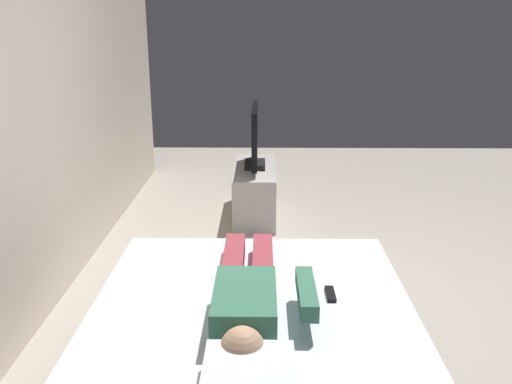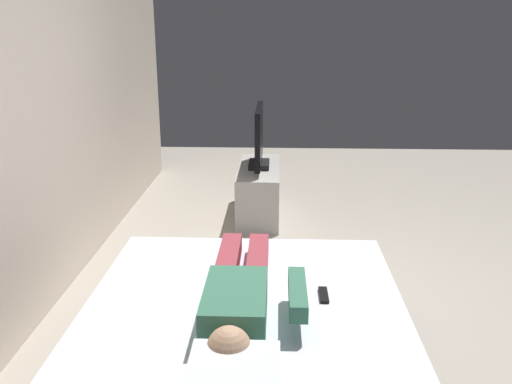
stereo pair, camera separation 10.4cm
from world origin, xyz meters
name	(u,v)px [view 1 (the left image)]	position (x,y,z in m)	size (l,w,h in m)	color
ground_plane	(334,311)	(0.00, 0.00, 0.00)	(10.00, 10.00, 0.00)	#ADA393
back_wall	(45,93)	(0.40, 1.95, 1.40)	(6.40, 0.10, 2.80)	beige
bed	(252,364)	(-0.98, 0.53, 0.26)	(1.94, 1.64, 0.54)	#333338
person	(249,295)	(-0.95, 0.55, 0.62)	(1.26, 0.46, 0.18)	#387056
remote	(330,294)	(-0.80, 0.14, 0.55)	(0.15, 0.04, 0.02)	black
tv_stand	(255,191)	(1.91, 0.56, 0.25)	(1.10, 0.40, 0.50)	#B7B2AD
tv	(255,138)	(1.91, 0.56, 0.78)	(0.88, 0.20, 0.59)	black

